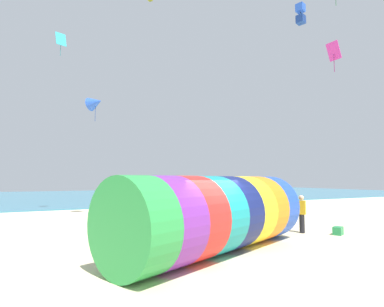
% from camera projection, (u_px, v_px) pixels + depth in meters
% --- Properties ---
extents(ground_plane, '(120.00, 120.00, 0.00)m').
position_uv_depth(ground_plane, '(213.00, 260.00, 9.38)').
color(ground_plane, beige).
extents(sea, '(120.00, 40.00, 0.10)m').
position_uv_depth(sea, '(83.00, 196.00, 43.68)').
color(sea, teal).
rests_on(sea, ground).
extents(giant_inflatable_tube, '(8.73, 5.73, 2.64)m').
position_uv_depth(giant_inflatable_tube, '(217.00, 214.00, 10.47)').
color(giant_inflatable_tube, green).
rests_on(giant_inflatable_tube, ground).
extents(kite_handler, '(0.39, 0.42, 1.76)m').
position_uv_depth(kite_handler, '(302.00, 213.00, 14.13)').
color(kite_handler, black).
rests_on(kite_handler, ground).
extents(kite_blue_delta, '(1.48, 1.48, 1.87)m').
position_uv_depth(kite_blue_delta, '(96.00, 103.00, 20.66)').
color(kite_blue_delta, blue).
extents(kite_blue_box, '(0.61, 0.61, 1.38)m').
position_uv_depth(kite_blue_box, '(301.00, 14.00, 19.39)').
color(kite_blue_box, blue).
extents(kite_magenta_diamond, '(0.45, 0.69, 1.58)m').
position_uv_depth(kite_magenta_diamond, '(334.00, 52.00, 15.74)').
color(kite_magenta_diamond, '#D1339E').
extents(kite_cyan_diamond, '(0.82, 0.58, 1.82)m').
position_uv_depth(kite_cyan_diamond, '(61.00, 39.00, 22.33)').
color(kite_cyan_diamond, '#2DB2C6').
extents(bystander_near_water, '(0.35, 0.42, 1.56)m').
position_uv_depth(bystander_near_water, '(159.00, 205.00, 20.08)').
color(bystander_near_water, '#726651').
rests_on(bystander_near_water, ground).
extents(bystander_mid_beach, '(0.39, 0.28, 1.61)m').
position_uv_depth(bystander_mid_beach, '(189.00, 205.00, 19.58)').
color(bystander_mid_beach, black).
rests_on(bystander_mid_beach, ground).
extents(cooler_box, '(0.62, 0.54, 0.36)m').
position_uv_depth(cooler_box, '(338.00, 231.00, 13.60)').
color(cooler_box, '#268C4C').
rests_on(cooler_box, ground).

